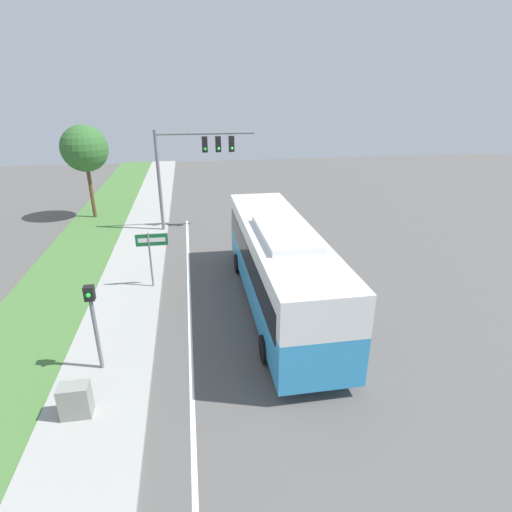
% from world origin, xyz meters
% --- Properties ---
extents(ground_plane, '(80.00, 80.00, 0.00)m').
position_xyz_m(ground_plane, '(0.00, 0.00, 0.00)').
color(ground_plane, '#565451').
extents(sidewalk, '(2.80, 80.00, 0.12)m').
position_xyz_m(sidewalk, '(-6.20, 0.00, 0.06)').
color(sidewalk, '#9E9E99').
rests_on(sidewalk, ground_plane).
extents(grass_verge, '(3.60, 80.00, 0.10)m').
position_xyz_m(grass_verge, '(-9.40, 0.00, 0.05)').
color(grass_verge, '#477538').
rests_on(grass_verge, ground_plane).
extents(lane_divider_near, '(0.14, 30.00, 0.01)m').
position_xyz_m(lane_divider_near, '(-3.60, 0.00, 0.00)').
color(lane_divider_near, silver).
rests_on(lane_divider_near, ground_plane).
extents(bus, '(2.68, 11.26, 3.53)m').
position_xyz_m(bus, '(-0.03, 2.74, 1.94)').
color(bus, '#3393D1').
rests_on(bus, ground_plane).
extents(signal_gantry, '(5.84, 0.41, 6.07)m').
position_xyz_m(signal_gantry, '(-3.01, 13.09, 4.45)').
color(signal_gantry, slate).
rests_on(signal_gantry, ground_plane).
extents(pedestrian_signal, '(0.28, 0.34, 2.94)m').
position_xyz_m(pedestrian_signal, '(-6.33, -0.38, 2.01)').
color(pedestrian_signal, slate).
rests_on(pedestrian_signal, ground_plane).
extents(street_sign, '(1.34, 0.08, 2.59)m').
position_xyz_m(street_sign, '(-5.07, 5.14, 1.86)').
color(street_sign, slate).
rests_on(street_sign, ground_plane).
extents(utility_cabinet, '(0.77, 0.48, 0.95)m').
position_xyz_m(utility_cabinet, '(-6.59, -2.33, 0.59)').
color(utility_cabinet, gray).
rests_on(utility_cabinet, sidewalk).
extents(roadside_tree, '(2.96, 2.96, 6.06)m').
position_xyz_m(roadside_tree, '(-9.81, 16.67, 4.66)').
color(roadside_tree, brown).
rests_on(roadside_tree, grass_verge).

